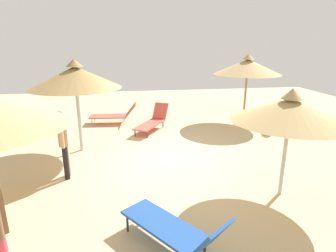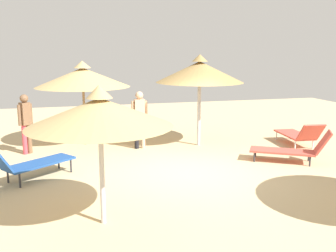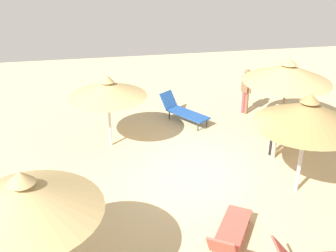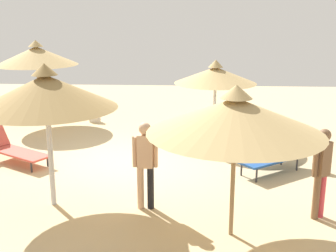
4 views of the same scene
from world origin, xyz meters
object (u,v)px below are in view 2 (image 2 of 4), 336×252
(parasol_umbrella_back, at_px, (200,72))
(parasol_umbrella_near_left, at_px, (83,77))
(person_standing_back, at_px, (140,116))
(lounge_chair_edge, at_px, (293,149))
(lounge_chair_near_right, at_px, (30,163))
(person_standing_center, at_px, (26,120))
(lounge_chair_front, at_px, (299,134))
(parasol_umbrella_far_right, at_px, (100,112))

(parasol_umbrella_back, distance_m, parasol_umbrella_near_left, 3.57)
(parasol_umbrella_back, xyz_separation_m, person_standing_back, (0.08, 1.85, -1.28))
(parasol_umbrella_back, relative_size, lounge_chair_edge, 1.39)
(lounge_chair_edge, bearing_deg, parasol_umbrella_near_left, 56.45)
(person_standing_back, bearing_deg, lounge_chair_edge, -124.56)
(lounge_chair_near_right, height_order, person_standing_back, person_standing_back)
(lounge_chair_edge, xyz_separation_m, lounge_chair_near_right, (0.29, 6.58, 0.05))
(parasol_umbrella_back, relative_size, person_standing_center, 1.64)
(person_standing_back, bearing_deg, lounge_chair_front, -102.26)
(parasol_umbrella_near_left, relative_size, person_standing_center, 1.69)
(lounge_chair_near_right, height_order, person_standing_center, person_standing_center)
(parasol_umbrella_far_right, xyz_separation_m, lounge_chair_front, (3.80, -6.33, -1.55))
(parasol_umbrella_back, relative_size, parasol_umbrella_near_left, 0.97)
(parasol_umbrella_back, xyz_separation_m, lounge_chair_near_right, (-2.13, 4.80, -1.86))
(parasol_umbrella_far_right, bearing_deg, person_standing_back, -17.81)
(parasol_umbrella_far_right, relative_size, lounge_chair_near_right, 1.25)
(person_standing_center, bearing_deg, lounge_chair_near_right, -173.32)
(parasol_umbrella_near_left, bearing_deg, parasol_umbrella_far_right, -179.85)
(parasol_umbrella_near_left, distance_m, parasol_umbrella_far_right, 5.79)
(lounge_chair_front, bearing_deg, parasol_umbrella_far_right, 120.99)
(parasol_umbrella_back, height_order, parasol_umbrella_far_right, parasol_umbrella_back)
(parasol_umbrella_back, distance_m, lounge_chair_front, 3.61)
(lounge_chair_near_right, xyz_separation_m, person_standing_center, (2.43, 0.29, 0.55))
(lounge_chair_front, height_order, lounge_chair_near_right, lounge_chair_near_right)
(parasol_umbrella_near_left, xyz_separation_m, parasol_umbrella_far_right, (-5.79, -0.02, -0.17))
(person_standing_back, bearing_deg, parasol_umbrella_near_left, 58.87)
(parasol_umbrella_near_left, xyz_separation_m, person_standing_back, (-0.95, -1.57, -1.11))
(parasol_umbrella_near_left, xyz_separation_m, lounge_chair_edge, (-3.45, -5.20, -1.74))
(person_standing_center, xyz_separation_m, person_standing_back, (-0.23, -3.23, 0.03))
(person_standing_back, bearing_deg, parasol_umbrella_back, -92.44)
(lounge_chair_front, distance_m, lounge_chair_edge, 1.86)
(lounge_chair_edge, height_order, person_standing_back, person_standing_back)
(parasol_umbrella_near_left, relative_size, lounge_chair_near_right, 1.51)
(parasol_umbrella_back, xyz_separation_m, lounge_chair_front, (-0.96, -2.92, -1.89))
(lounge_chair_front, xyz_separation_m, person_standing_back, (1.04, 4.77, 0.61))
(parasol_umbrella_near_left, bearing_deg, lounge_chair_edge, -123.55)
(lounge_chair_edge, bearing_deg, lounge_chair_front, -37.99)
(person_standing_center, bearing_deg, lounge_chair_edge, -111.68)
(parasol_umbrella_back, bearing_deg, person_standing_back, 87.56)
(parasol_umbrella_near_left, xyz_separation_m, lounge_chair_front, (-1.99, -6.34, -1.72))
(lounge_chair_front, xyz_separation_m, person_standing_center, (1.26, 8.01, 0.58))
(parasol_umbrella_far_right, height_order, person_standing_back, parasol_umbrella_far_right)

